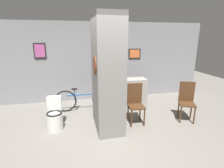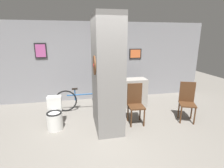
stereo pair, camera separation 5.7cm
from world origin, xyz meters
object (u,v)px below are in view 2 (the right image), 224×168
Objects in this scene: toilet at (55,116)px; bottle_tall at (117,76)px; chair_near_pillar at (135,102)px; chair_by_doorway at (187,100)px; bicycle at (85,99)px.

toilet is 2.10m from bottle_tall.
chair_near_pillar is 1.00× the size of chair_by_doorway.
bicycle is at bearing 177.81° from chair_by_doorway.
chair_near_pillar is 1.36m from chair_by_doorway.
bottle_tall is at bearing 104.50° from chair_near_pillar.
chair_by_doorway is (1.35, -0.14, 0.00)m from chair_near_pillar.
bicycle is 6.26× the size of bottle_tall.
bicycle is (-2.55, 1.20, -0.21)m from chair_by_doorway.
chair_by_doorway reaches higher than bicycle.
chair_by_doorway is 3.64× the size of bottle_tall.
bicycle is 1.17m from bottle_tall.
chair_near_pillar is (1.96, -0.13, 0.23)m from toilet.
toilet is 1.98m from chair_near_pillar.
toilet is 3.33m from chair_by_doorway.
bottle_tall is at bearing 164.91° from chair_by_doorway.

